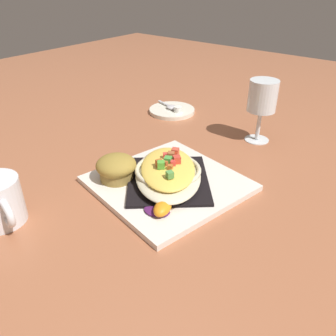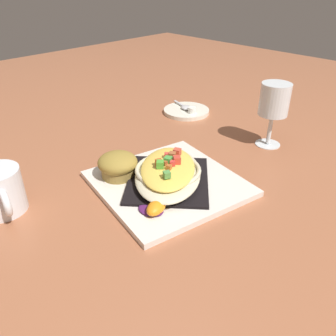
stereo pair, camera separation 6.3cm
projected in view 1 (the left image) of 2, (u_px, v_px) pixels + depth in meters
The scene contains 10 objects.
ground_plane at pixel (168, 186), 0.70m from camera, with size 2.60×2.60×0.00m, color #A2603F.
square_plate at pixel (168, 183), 0.69m from camera, with size 0.26×0.26×0.01m, color silver.
folded_napkin at pixel (168, 180), 0.69m from camera, with size 0.18×0.16×0.01m, color black.
gratin_dish at pixel (168, 171), 0.68m from camera, with size 0.24×0.23×0.05m.
muffin at pixel (116, 168), 0.69m from camera, with size 0.08×0.08×0.05m.
orange_garnish at pixel (161, 208), 0.60m from camera, with size 0.05×0.06×0.02m.
stemmed_glass at pixel (262, 99), 0.82m from camera, with size 0.07×0.07×0.15m.
creamer_saucer at pixel (172, 111), 1.04m from camera, with size 0.14×0.14×0.01m, color silver.
spoon at pixel (171, 107), 1.04m from camera, with size 0.04×0.09×0.01m.
creamer_cup_0 at pixel (178, 109), 1.01m from camera, with size 0.02×0.02×0.02m, color white.
Camera 1 is at (-0.45, -0.36, 0.38)m, focal length 37.01 mm.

